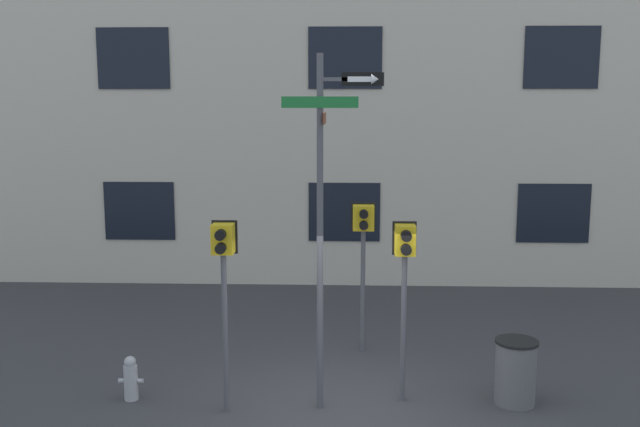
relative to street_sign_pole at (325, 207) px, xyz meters
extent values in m
plane|color=#38383A|center=(0.25, -0.23, -2.89)|extent=(60.00, 60.00, 0.00)
cube|color=black|center=(-4.55, 6.72, -1.14)|extent=(1.65, 0.03, 1.37)
cube|color=black|center=(0.25, 6.72, -1.14)|extent=(1.65, 0.03, 1.37)
cube|color=black|center=(5.05, 6.72, -1.14)|extent=(1.65, 0.03, 1.37)
cube|color=black|center=(-4.55, 6.72, 2.36)|extent=(1.65, 0.03, 1.37)
cube|color=black|center=(0.25, 6.72, 2.36)|extent=(1.65, 0.03, 1.37)
cube|color=black|center=(5.05, 6.72, 2.36)|extent=(1.65, 0.03, 1.37)
cylinder|color=#4C4C51|center=(-0.06, 0.01, -0.42)|extent=(0.09, 0.09, 4.95)
cube|color=#4C4C51|center=(0.22, 0.01, 1.71)|extent=(0.57, 0.05, 0.05)
cube|color=#196B2D|center=(-0.06, -0.05, 1.41)|extent=(1.02, 0.02, 0.15)
cube|color=brown|center=(0.00, 0.01, 1.20)|extent=(0.02, 0.82, 0.15)
cube|color=black|center=(0.50, -0.01, 1.71)|extent=(0.56, 0.02, 0.18)
cube|color=white|center=(0.46, -0.02, 1.71)|extent=(0.32, 0.01, 0.07)
cone|color=white|center=(0.66, -0.02, 1.71)|extent=(0.10, 0.14, 0.14)
cylinder|color=#4C4C51|center=(-1.37, -0.18, -1.76)|extent=(0.08, 0.08, 2.27)
cube|color=gold|center=(-1.37, -0.18, -0.42)|extent=(0.29, 0.26, 0.40)
cube|color=black|center=(-1.37, -0.04, -0.42)|extent=(0.35, 0.02, 0.46)
cylinder|color=black|center=(-1.37, -0.37, -0.33)|extent=(0.14, 0.12, 0.14)
cylinder|color=black|center=(-1.37, -0.37, -0.51)|extent=(0.14, 0.12, 0.14)
cylinder|color=silver|center=(-1.37, -0.32, -0.33)|extent=(0.11, 0.01, 0.11)
cylinder|color=#4C4C51|center=(1.13, 0.27, -1.81)|extent=(0.08, 0.08, 2.17)
cube|color=gold|center=(1.13, 0.27, -0.51)|extent=(0.28, 0.26, 0.43)
cube|color=black|center=(1.13, 0.41, -0.51)|extent=(0.34, 0.02, 0.49)
cylinder|color=black|center=(1.13, 0.08, -0.41)|extent=(0.15, 0.12, 0.15)
cylinder|color=black|center=(1.13, 0.08, -0.60)|extent=(0.15, 0.12, 0.15)
cylinder|color=#EA4C14|center=(1.13, 0.14, -0.41)|extent=(0.12, 0.01, 0.12)
cylinder|color=#4C4C51|center=(0.59, 2.34, -1.82)|extent=(0.08, 0.08, 2.14)
cube|color=gold|center=(0.59, 2.34, -0.54)|extent=(0.36, 0.26, 0.42)
cube|color=black|center=(0.59, 2.48, -0.54)|extent=(0.42, 0.02, 0.48)
cylinder|color=black|center=(0.59, 2.15, -0.44)|extent=(0.15, 0.12, 0.15)
cylinder|color=black|center=(0.59, 2.15, -0.63)|extent=(0.15, 0.12, 0.15)
cylinder|color=silver|center=(0.59, 2.20, -0.44)|extent=(0.12, 0.01, 0.12)
cylinder|color=#A5A5A8|center=(-2.83, 0.17, -2.63)|extent=(0.20, 0.20, 0.52)
sphere|color=#A5A5A8|center=(-2.83, 0.17, -2.32)|extent=(0.17, 0.17, 0.17)
cylinder|color=#A5A5A8|center=(-2.97, 0.17, -2.61)|extent=(0.08, 0.07, 0.07)
cylinder|color=#A5A5A8|center=(-2.69, 0.17, -2.61)|extent=(0.08, 0.07, 0.07)
cylinder|color=#59595B|center=(2.74, 0.25, -2.44)|extent=(0.58, 0.58, 0.91)
cylinder|color=black|center=(2.74, 0.25, -1.97)|extent=(0.62, 0.62, 0.04)
camera|label=1|loc=(0.29, -9.58, 1.46)|focal=40.00mm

